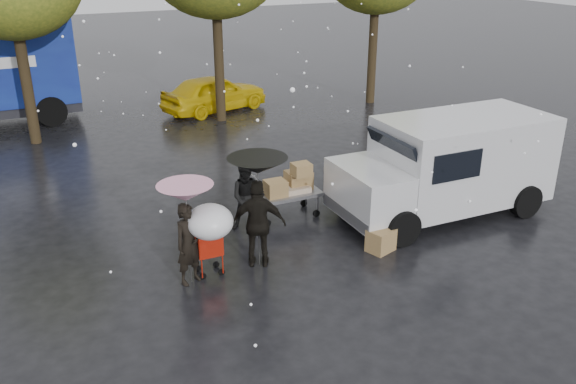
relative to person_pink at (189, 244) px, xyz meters
name	(u,v)px	position (x,y,z in m)	size (l,w,h in m)	color
ground	(267,265)	(1.50, -0.03, -0.78)	(90.00, 90.00, 0.00)	black
person_pink	(189,244)	(0.00, 0.00, 0.00)	(0.57, 0.37, 1.55)	black
person_middle	(248,197)	(1.74, 1.60, -0.02)	(0.73, 0.57, 1.50)	black
person_black	(259,224)	(1.37, 0.05, 0.10)	(1.02, 0.43, 1.74)	black
umbrella_pink	(185,193)	(0.00, 0.00, 0.99)	(0.99, 0.99, 1.92)	#4C4C4C
umbrella_black	(257,166)	(1.37, 0.05, 1.26)	(1.11, 1.11, 2.19)	#4C4C4C
vendor_cart	(290,186)	(2.85, 1.86, -0.05)	(1.52, 0.80, 1.27)	slate
shopping_cart	(210,225)	(0.40, -0.01, 0.29)	(0.84, 0.84, 1.46)	#AB1909
white_van	(448,164)	(6.14, 0.56, 0.38)	(4.91, 2.18, 2.20)	silver
box_ground_near	(381,240)	(3.80, -0.42, -0.54)	(0.52, 0.41, 0.46)	olive
box_ground_far	(354,194)	(4.61, 2.00, -0.61)	(0.41, 0.32, 0.32)	olive
yellow_taxi	(214,93)	(4.18, 11.20, -0.11)	(1.57, 3.90, 1.33)	#E1BB0B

